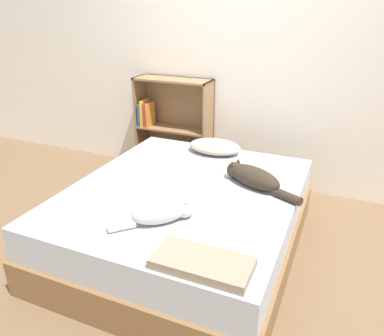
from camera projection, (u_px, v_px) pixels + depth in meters
name	position (u px, v px, depth m)	size (l,w,h in m)	color
ground_plane	(185.00, 245.00, 2.79)	(8.00, 8.00, 0.00)	brown
wall_back	(243.00, 52.00, 3.38)	(8.00, 0.06, 2.50)	white
bed	(185.00, 218.00, 2.69)	(1.55, 1.81, 0.48)	brown
pillow	(215.00, 147.00, 3.20)	(0.45, 0.30, 0.11)	#B29E8E
cat_light	(164.00, 210.00, 2.17)	(0.42, 0.42, 0.15)	beige
cat_dark	(253.00, 177.00, 2.61)	(0.58, 0.35, 0.15)	#33281E
bookshelf	(173.00, 126.00, 3.81)	(0.77, 0.26, 0.99)	#8E6B47
blanket_fold	(202.00, 263.00, 1.81)	(0.48, 0.24, 0.05)	gray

